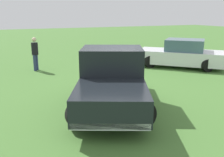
% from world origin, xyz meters
% --- Properties ---
extents(ground_plane, '(80.00, 80.00, 0.00)m').
position_xyz_m(ground_plane, '(0.00, 0.00, 0.00)').
color(ground_plane, '#477533').
extents(pickup_truck, '(3.71, 5.10, 1.79)m').
position_xyz_m(pickup_truck, '(-0.60, -0.82, 0.92)').
color(pickup_truck, black).
rests_on(pickup_truck, ground_plane).
extents(sedan_near, '(4.31, 4.33, 1.47)m').
position_xyz_m(sedan_near, '(5.15, 2.94, 0.68)').
color(sedan_near, black).
rests_on(sedan_near, ground_plane).
extents(person_bystander, '(0.45, 0.45, 1.65)m').
position_xyz_m(person_bystander, '(-1.98, 5.27, 0.93)').
color(person_bystander, navy).
rests_on(person_bystander, ground_plane).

